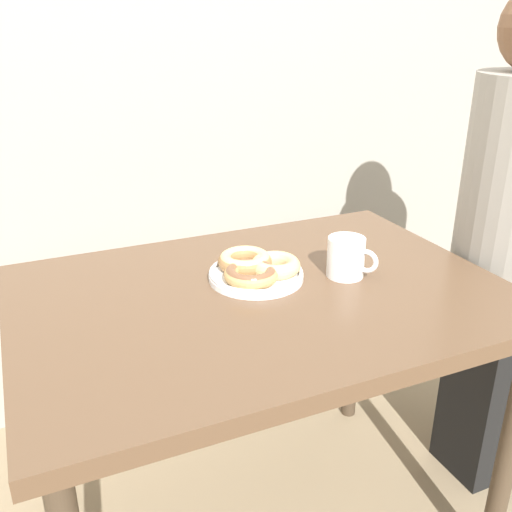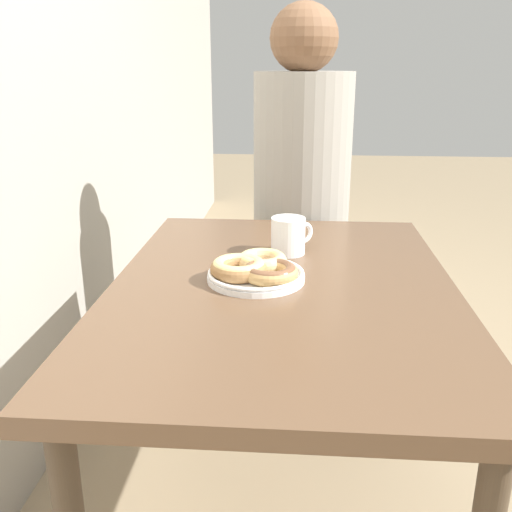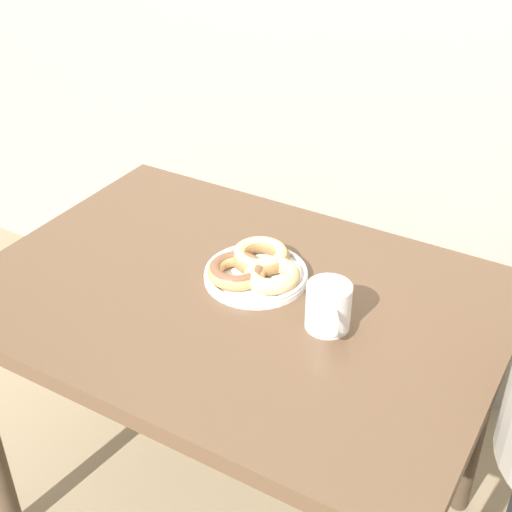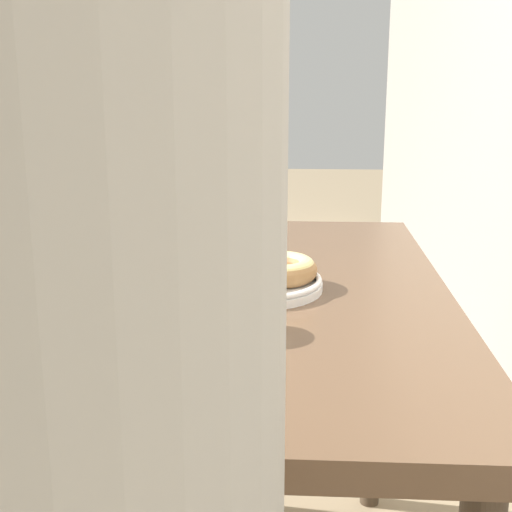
{
  "view_description": "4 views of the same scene",
  "coord_description": "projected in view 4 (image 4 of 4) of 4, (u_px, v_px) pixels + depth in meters",
  "views": [
    {
      "loc": [
        -0.49,
        -0.73,
        1.34
      ],
      "look_at": [
        0.01,
        0.41,
        0.81
      ],
      "focal_mm": 40.0,
      "sensor_mm": 36.0,
      "label": 1
    },
    {
      "loc": [
        -1.23,
        0.32,
        1.23
      ],
      "look_at": [
        0.01,
        0.41,
        0.81
      ],
      "focal_mm": 40.0,
      "sensor_mm": 36.0,
      "label": 2
    },
    {
      "loc": [
        0.66,
        -0.7,
        1.65
      ],
      "look_at": [
        0.01,
        0.41,
        0.81
      ],
      "focal_mm": 50.0,
      "sensor_mm": 36.0,
      "label": 3
    },
    {
      "loc": [
        1.18,
        0.48,
        1.12
      ],
      "look_at": [
        0.01,
        0.41,
        0.81
      ],
      "focal_mm": 50.0,
      "sensor_mm": 36.0,
      "label": 4
    }
  ],
  "objects": [
    {
      "name": "donut_plate",
      "position": [
        256.0,
        274.0,
        1.22
      ],
      "size": [
        0.23,
        0.25,
        0.05
      ],
      "color": "white",
      "rests_on": "dining_table"
    },
    {
      "name": "coffee_mug",
      "position": [
        197.0,
        299.0,
        1.02
      ],
      "size": [
        0.1,
        0.11,
        0.1
      ],
      "color": "white",
      "rests_on": "dining_table"
    },
    {
      "name": "dining_table",
      "position": [
        221.0,
        331.0,
        1.26
      ],
      "size": [
        1.12,
        0.79,
        0.75
      ],
      "color": "brown",
      "rests_on": "ground_plane"
    }
  ]
}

